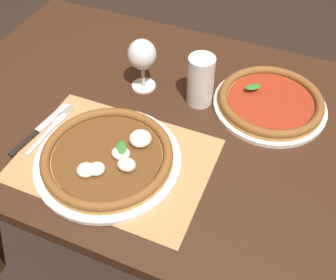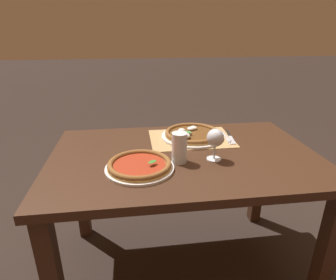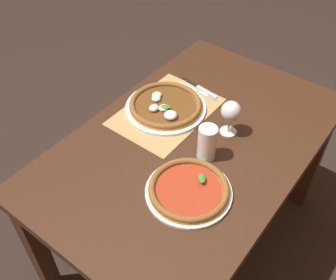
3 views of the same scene
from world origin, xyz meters
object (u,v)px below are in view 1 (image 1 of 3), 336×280
pint_glass (200,81)px  pizza_near (108,157)px  knife (41,128)px  wine_glass (142,56)px  pizza_far (270,102)px  fork (52,128)px

pint_glass → pizza_near: bearing=-113.2°
pizza_near → knife: 0.22m
pizza_near → wine_glass: wine_glass is taller
pizza_far → wine_glass: (-0.36, -0.05, 0.09)m
fork → knife: knife is taller
fork → wine_glass: bearing=59.5°
knife → wine_glass: bearing=56.5°
pizza_near → pizza_far: bearing=47.8°
pizza_far → knife: 0.62m
pizza_far → wine_glass: 0.37m
wine_glass → pizza_far: bearing=8.6°
wine_glass → fork: size_ratio=0.77×
pizza_near → pint_glass: pint_glass is taller
wine_glass → knife: size_ratio=0.72×
wine_glass → pint_glass: bearing=1.0°
pizza_far → pint_glass: (-0.19, -0.05, 0.05)m
pizza_near → fork: (-0.19, 0.04, -0.02)m
pizza_far → knife: bearing=-149.2°
pizza_near → fork: 0.20m
wine_glass → fork: wine_glass is taller
wine_glass → pint_glass: wine_glass is taller
pizza_far → pint_glass: size_ratio=2.14×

